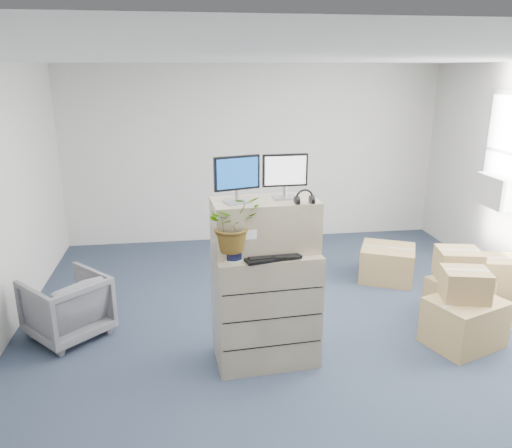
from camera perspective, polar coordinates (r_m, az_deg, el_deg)
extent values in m
plane|color=#222C3E|center=(5.27, 5.33, -13.74)|extent=(7.00, 7.00, 0.00)
cube|color=beige|center=(8.08, -0.22, 7.94)|extent=(6.00, 0.02, 2.80)
cube|color=silver|center=(7.19, 25.72, 3.41)|extent=(0.24, 0.60, 0.40)
cube|color=gray|center=(4.80, 1.10, -9.40)|extent=(0.99, 0.65, 1.11)
cube|color=gray|center=(4.55, 1.00, -0.14)|extent=(0.98, 0.54, 0.48)
cube|color=#99999E|center=(4.40, -2.15, 2.56)|extent=(0.26, 0.22, 0.02)
cylinder|color=#99999E|center=(4.38, -2.16, 3.28)|extent=(0.04, 0.04, 0.10)
cube|color=black|center=(4.34, -2.19, 5.86)|extent=(0.41, 0.15, 0.30)
cube|color=navy|center=(4.33, -2.11, 5.82)|extent=(0.37, 0.11, 0.26)
cube|color=#99999E|center=(4.55, 3.29, 3.03)|extent=(0.22, 0.16, 0.01)
cylinder|color=#99999E|center=(4.53, 3.30, 3.72)|extent=(0.04, 0.04, 0.10)
cube|color=black|center=(4.49, 3.35, 6.16)|extent=(0.41, 0.04, 0.29)
cube|color=silver|center=(4.48, 3.39, 6.12)|extent=(0.37, 0.02, 0.26)
torus|color=black|center=(4.38, 5.56, 2.95)|extent=(0.17, 0.03, 0.17)
cube|color=black|center=(4.42, 1.79, -3.77)|extent=(0.54, 0.32, 0.03)
ellipsoid|color=silver|center=(4.60, 5.13, -2.90)|extent=(0.13, 0.09, 0.04)
cylinder|color=gray|center=(4.59, 1.50, -1.31)|extent=(0.08, 0.08, 0.28)
cube|color=silver|center=(4.58, 0.66, -3.03)|extent=(0.07, 0.06, 0.02)
cube|color=black|center=(4.56, 0.66, -2.19)|extent=(0.06, 0.03, 0.12)
cube|color=black|center=(4.74, 5.05, -2.15)|extent=(0.22, 0.18, 0.06)
cube|color=#428FE1|center=(4.70, 4.57, -1.37)|extent=(0.28, 0.20, 0.09)
cylinder|color=#AFCAA2|center=(4.40, -2.62, -3.99)|extent=(0.20, 0.20, 0.02)
cylinder|color=black|center=(4.37, -2.63, -3.10)|extent=(0.17, 0.17, 0.13)
imported|color=#27621C|center=(4.30, -2.67, -0.59)|extent=(0.59, 0.62, 0.39)
imported|color=#5F5E63|center=(5.63, -20.85, -8.49)|extent=(0.99, 0.98, 0.74)
cube|color=#9F7C4C|center=(5.59, 22.69, -10.32)|extent=(0.86, 0.76, 0.49)
cube|color=#9F7C4C|center=(6.19, 22.09, -7.82)|extent=(0.72, 0.64, 0.44)
cube|color=#9F7C4C|center=(6.92, 14.76, -4.36)|extent=(0.88, 0.86, 0.45)
cube|color=#9F7C4C|center=(5.45, 22.78, -6.38)|extent=(0.51, 0.45, 0.31)
cube|color=#9F7C4C|center=(6.05, 22.07, -4.32)|extent=(0.53, 0.49, 0.35)
cube|color=#9F7C4C|center=(6.88, 25.26, -5.43)|extent=(0.78, 0.60, 0.50)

